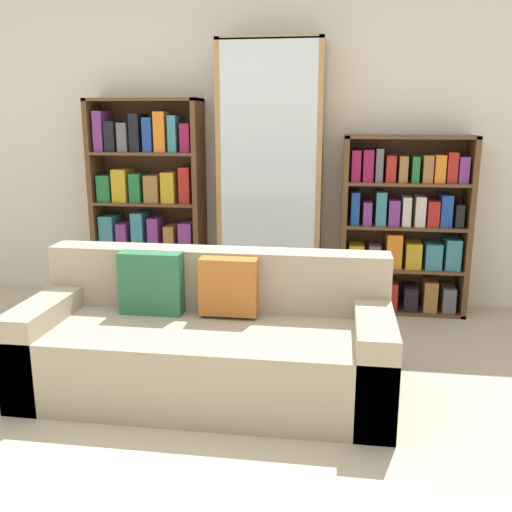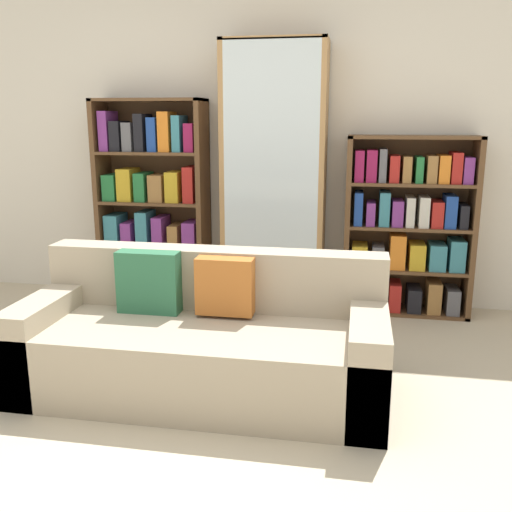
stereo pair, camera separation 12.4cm
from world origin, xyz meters
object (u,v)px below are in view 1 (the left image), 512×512
couch (208,343)px  bookshelf_right (404,229)px  bookshelf_left (148,208)px  display_cabinet (271,178)px  wine_bottle (331,322)px

couch → bookshelf_right: (1.21, 1.57, 0.39)m
bookshelf_left → display_cabinet: display_cabinet is taller
wine_bottle → couch: bearing=-130.8°
display_cabinet → bookshelf_left: bearing=179.1°
couch → display_cabinet: bearing=83.9°
couch → bookshelf_right: size_ratio=1.46×
wine_bottle → display_cabinet: bearing=123.9°
bookshelf_left → bookshelf_right: (2.07, 0.00, -0.12)m
bookshelf_left → wine_bottle: (1.54, -0.78, -0.63)m
bookshelf_right → wine_bottle: 1.08m
bookshelf_left → wine_bottle: size_ratio=4.58×
couch → display_cabinet: size_ratio=0.97×
bookshelf_left → display_cabinet: size_ratio=0.80×
bookshelf_left → bookshelf_right: bookshelf_left is taller
bookshelf_left → display_cabinet: (1.02, -0.02, 0.26)m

